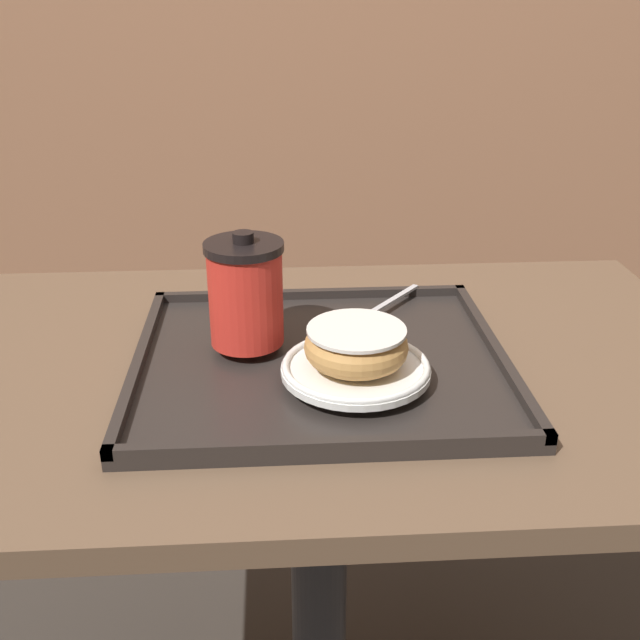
# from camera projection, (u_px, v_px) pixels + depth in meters

# --- Properties ---
(cafe_table) EXTENTS (1.04, 0.65, 0.72)m
(cafe_table) POSITION_uv_depth(u_px,v_px,m) (319.00, 459.00, 0.99)
(cafe_table) COLOR brown
(cafe_table) RESTS_ON ground_plane
(serving_tray) EXTENTS (0.44, 0.39, 0.02)m
(serving_tray) POSITION_uv_depth(u_px,v_px,m) (320.00, 363.00, 0.90)
(serving_tray) COLOR #282321
(serving_tray) RESTS_ON cafe_table
(coffee_cup_front) EXTENTS (0.09, 0.09, 0.14)m
(coffee_cup_front) POSITION_uv_depth(u_px,v_px,m) (246.00, 292.00, 0.89)
(coffee_cup_front) COLOR red
(coffee_cup_front) RESTS_ON serving_tray
(plate_with_chocolate_donut) EXTENTS (0.17, 0.17, 0.01)m
(plate_with_chocolate_donut) POSITION_uv_depth(u_px,v_px,m) (356.00, 368.00, 0.84)
(plate_with_chocolate_donut) COLOR white
(plate_with_chocolate_donut) RESTS_ON serving_tray
(donut_chocolate_glazed) EXTENTS (0.12, 0.12, 0.04)m
(donut_chocolate_glazed) POSITION_uv_depth(u_px,v_px,m) (356.00, 345.00, 0.83)
(donut_chocolate_glazed) COLOR tan
(donut_chocolate_glazed) RESTS_ON plate_with_chocolate_donut
(spoon) EXTENTS (0.11, 0.13, 0.01)m
(spoon) POSITION_uv_depth(u_px,v_px,m) (373.00, 310.00, 0.99)
(spoon) COLOR silver
(spoon) RESTS_ON serving_tray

